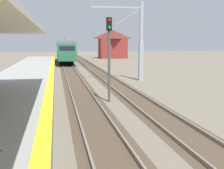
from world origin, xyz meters
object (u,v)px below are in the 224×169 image
(approaching_train, at_px, (65,50))
(catenary_pylon_far_side, at_px, (138,43))
(rail_signal_post, at_px, (109,51))
(distant_trackside_house, at_px, (113,43))

(approaching_train, bearing_deg, catenary_pylon_far_side, -77.18)
(catenary_pylon_far_side, bearing_deg, rail_signal_post, -115.51)
(approaching_train, bearing_deg, rail_signal_post, -87.62)
(rail_signal_post, distance_m, catenary_pylon_far_side, 10.60)
(distant_trackside_house, bearing_deg, approaching_train, -132.60)
(rail_signal_post, bearing_deg, catenary_pylon_far_side, 64.49)
(approaching_train, xyz_separation_m, distant_trackside_house, (11.07, 12.04, 1.16))
(approaching_train, height_order, distant_trackside_house, distant_trackside_house)
(approaching_train, relative_size, distant_trackside_house, 2.97)
(approaching_train, height_order, catenary_pylon_far_side, catenary_pylon_far_side)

